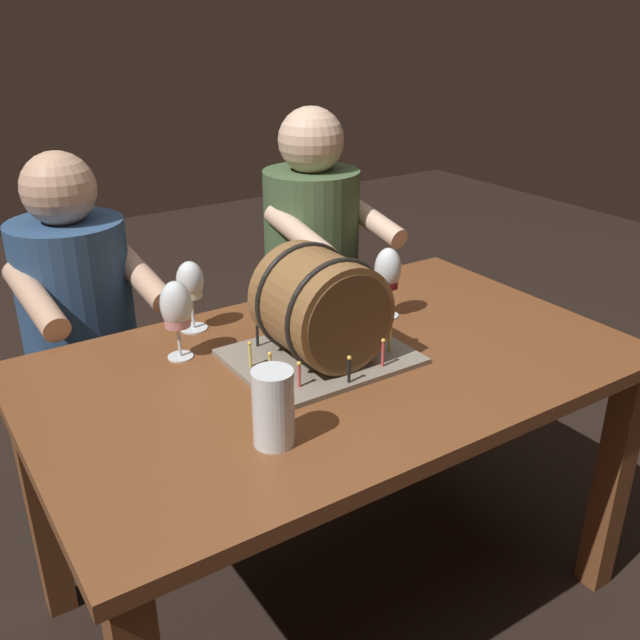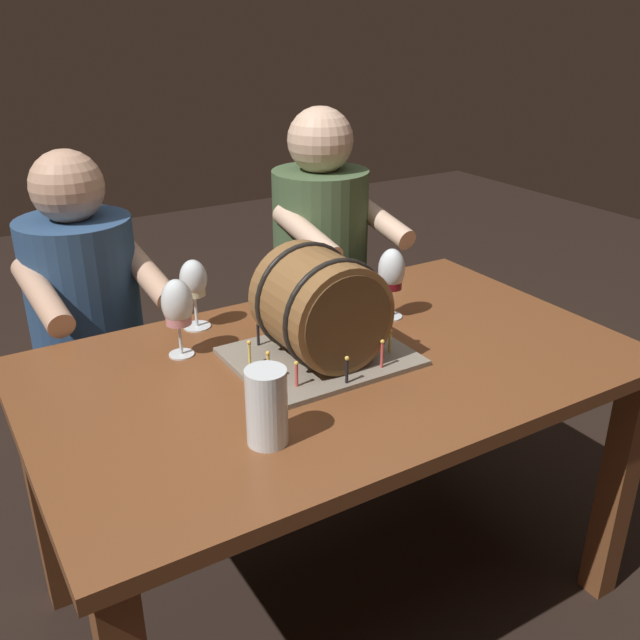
# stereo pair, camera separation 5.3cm
# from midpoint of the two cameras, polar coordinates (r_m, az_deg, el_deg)

# --- Properties ---
(ground_plane) EXTENTS (8.00, 8.00, 0.00)m
(ground_plane) POSITION_cam_midpoint_polar(r_m,az_deg,el_deg) (2.07, 0.26, -21.33)
(ground_plane) COLOR black
(dining_table) EXTENTS (1.40, 0.85, 0.72)m
(dining_table) POSITION_cam_midpoint_polar(r_m,az_deg,el_deg) (1.69, 0.30, -6.47)
(dining_table) COLOR brown
(dining_table) RESTS_ON ground
(barrel_cake) EXTENTS (0.40, 0.33, 0.27)m
(barrel_cake) POSITION_cam_midpoint_polar(r_m,az_deg,el_deg) (1.59, -0.95, 0.81)
(barrel_cake) COLOR gray
(barrel_cake) RESTS_ON dining_table
(wine_glass_amber) EXTENTS (0.07, 0.07, 0.17)m
(wine_glass_amber) POSITION_cam_midpoint_polar(r_m,az_deg,el_deg) (1.92, -0.81, 4.64)
(wine_glass_amber) COLOR white
(wine_glass_amber) RESTS_ON dining_table
(wine_glass_rose) EXTENTS (0.07, 0.07, 0.19)m
(wine_glass_rose) POSITION_cam_midpoint_polar(r_m,az_deg,el_deg) (1.63, -12.59, 0.94)
(wine_glass_rose) COLOR white
(wine_glass_rose) RESTS_ON dining_table
(wine_glass_red) EXTENTS (0.07, 0.07, 0.19)m
(wine_glass_red) POSITION_cam_midpoint_polar(r_m,az_deg,el_deg) (1.83, 4.74, 3.91)
(wine_glass_red) COLOR white
(wine_glass_red) RESTS_ON dining_table
(wine_glass_white) EXTENTS (0.07, 0.07, 0.18)m
(wine_glass_white) POSITION_cam_midpoint_polar(r_m,az_deg,el_deg) (1.78, -11.40, 2.91)
(wine_glass_white) COLOR white
(wine_glass_white) RESTS_ON dining_table
(beer_pint) EXTENTS (0.08, 0.08, 0.15)m
(beer_pint) POSITION_cam_midpoint_polar(r_m,az_deg,el_deg) (1.31, -5.00, -7.50)
(beer_pint) COLOR white
(beer_pint) RESTS_ON dining_table
(person_seated_left) EXTENTS (0.38, 0.48, 1.14)m
(person_seated_left) POSITION_cam_midpoint_polar(r_m,az_deg,el_deg) (2.20, -19.27, -3.30)
(person_seated_left) COLOR #1B2D46
(person_seated_left) RESTS_ON ground
(person_seated_right) EXTENTS (0.38, 0.47, 1.20)m
(person_seated_right) POSITION_cam_midpoint_polar(r_m,az_deg,el_deg) (2.46, -1.24, 1.98)
(person_seated_right) COLOR #2A3A24
(person_seated_right) RESTS_ON ground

